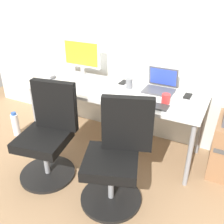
% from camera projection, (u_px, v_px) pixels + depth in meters
% --- Properties ---
extents(ground_plane, '(5.28, 5.28, 0.00)m').
position_uv_depth(ground_plane, '(114.00, 145.00, 3.03)').
color(ground_plane, '#9E7A56').
extents(back_wall, '(4.40, 0.04, 2.60)m').
position_uv_depth(back_wall, '(132.00, 25.00, 2.76)').
color(back_wall, silver).
rests_on(back_wall, ground).
extents(desk, '(1.89, 0.67, 0.71)m').
position_uv_depth(desk, '(114.00, 94.00, 2.73)').
color(desk, silver).
rests_on(desk, ground).
extents(office_chair_left, '(0.54, 0.54, 0.94)m').
position_uv_depth(office_chair_left, '(48.00, 136.00, 2.42)').
color(office_chair_left, black).
rests_on(office_chair_left, ground).
extents(office_chair_right, '(0.56, 0.56, 0.94)m').
position_uv_depth(office_chair_right, '(116.00, 158.00, 2.13)').
color(office_chair_right, black).
rests_on(office_chair_right, ground).
extents(water_bottle_on_floor, '(0.09, 0.09, 0.31)m').
position_uv_depth(water_bottle_on_floor, '(16.00, 124.00, 3.16)').
color(water_bottle_on_floor, white).
rests_on(water_bottle_on_floor, ground).
extents(desktop_monitor, '(0.48, 0.18, 0.43)m').
position_uv_depth(desktop_monitor, '(82.00, 56.00, 2.95)').
color(desktop_monitor, silver).
rests_on(desktop_monitor, desk).
extents(open_laptop, '(0.31, 0.26, 0.23)m').
position_uv_depth(open_laptop, '(160.00, 85.00, 2.66)').
color(open_laptop, '#4C4C51').
rests_on(open_laptop, desk).
extents(keyboard_by_monitor, '(0.34, 0.12, 0.02)m').
position_uv_depth(keyboard_by_monitor, '(60.00, 88.00, 2.71)').
color(keyboard_by_monitor, '#515156').
rests_on(keyboard_by_monitor, desk).
extents(keyboard_by_laptop, '(0.34, 0.12, 0.02)m').
position_uv_depth(keyboard_by_laptop, '(150.00, 105.00, 2.36)').
color(keyboard_by_laptop, '#2D2D2D').
rests_on(keyboard_by_laptop, desk).
extents(mouse_by_monitor, '(0.06, 0.10, 0.03)m').
position_uv_depth(mouse_by_monitor, '(67.00, 83.00, 2.82)').
color(mouse_by_monitor, '#2D2D2D').
rests_on(mouse_by_monitor, desk).
extents(mouse_by_laptop, '(0.06, 0.10, 0.03)m').
position_uv_depth(mouse_by_laptop, '(53.00, 77.00, 3.00)').
color(mouse_by_laptop, '#515156').
rests_on(mouse_by_laptop, desk).
extents(coffee_mug, '(0.08, 0.08, 0.09)m').
position_uv_depth(coffee_mug, '(166.00, 99.00, 2.39)').
color(coffee_mug, red).
rests_on(coffee_mug, desk).
extents(pen_cup, '(0.07, 0.07, 0.10)m').
position_uv_depth(pen_cup, '(129.00, 83.00, 2.72)').
color(pen_cup, slate).
rests_on(pen_cup, desk).
extents(phone_near_laptop, '(0.07, 0.14, 0.01)m').
position_uv_depth(phone_near_laptop, '(188.00, 96.00, 2.54)').
color(phone_near_laptop, black).
rests_on(phone_near_laptop, desk).
extents(phone_near_monitor, '(0.07, 0.14, 0.01)m').
position_uv_depth(phone_near_monitor, '(124.00, 82.00, 2.88)').
color(phone_near_monitor, black).
rests_on(phone_near_monitor, desk).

